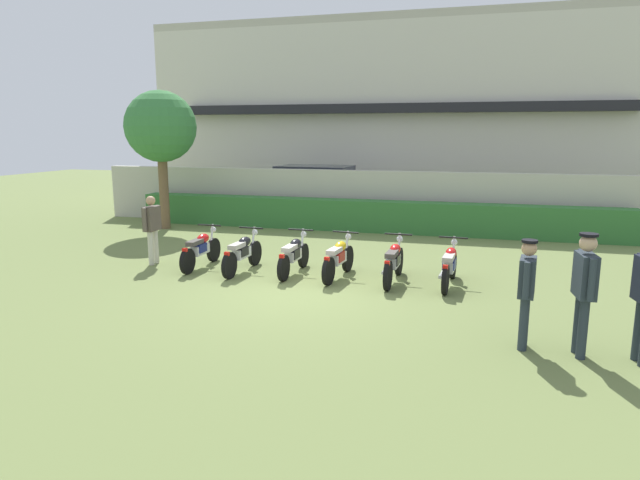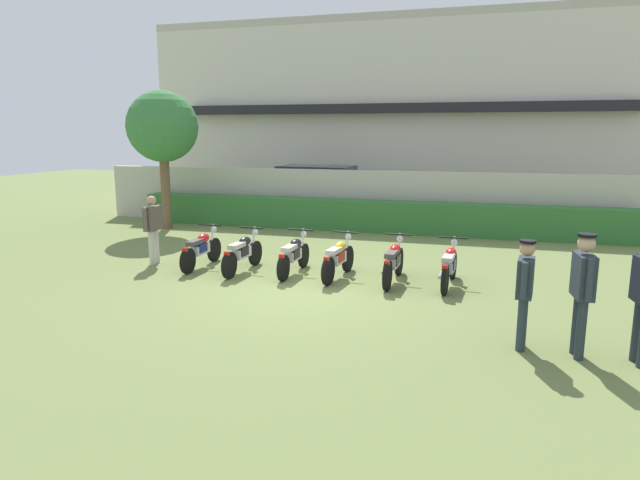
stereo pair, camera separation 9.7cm
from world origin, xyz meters
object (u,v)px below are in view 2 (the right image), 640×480
object	(u,v)px
motorcycle_in_row_2	(294,255)
motorcycle_in_row_3	(338,258)
tree_near_inspector	(162,128)
inspector_person	(153,224)
motorcycle_in_row_5	(449,265)
motorcycle_in_row_4	(393,262)
officer_0	(525,286)
motorcycle_in_row_1	(242,253)
officer_1	(583,284)
motorcycle_in_row_0	(201,249)
parked_car	(320,191)

from	to	relation	value
motorcycle_in_row_2	motorcycle_in_row_3	xyz separation A→B (m)	(1.05, -0.08, 0.01)
tree_near_inspector	inspector_person	bearing A→B (deg)	-62.17
motorcycle_in_row_5	inspector_person	size ratio (longest dim) A/B	1.15
motorcycle_in_row_2	motorcycle_in_row_4	distance (m)	2.26
motorcycle_in_row_3	motorcycle_in_row_4	bearing A→B (deg)	-85.60
motorcycle_in_row_4	officer_0	size ratio (longest dim) A/B	1.19
motorcycle_in_row_1	officer_0	bearing A→B (deg)	-115.58
tree_near_inspector	motorcycle_in_row_1	world-z (taller)	tree_near_inspector
motorcycle_in_row_3	motorcycle_in_row_4	size ratio (longest dim) A/B	0.96
officer_0	officer_1	xyz separation A→B (m)	(0.74, -0.10, 0.11)
inspector_person	officer_0	distance (m)	8.79
officer_0	officer_1	bearing A→B (deg)	179.47
motorcycle_in_row_1	motorcycle_in_row_0	bearing A→B (deg)	86.76
tree_near_inspector	motorcycle_in_row_3	world-z (taller)	tree_near_inspector
motorcycle_in_row_3	inspector_person	distance (m)	4.63
tree_near_inspector	officer_0	world-z (taller)	tree_near_inspector
motorcycle_in_row_0	officer_0	size ratio (longest dim) A/B	1.15
motorcycle_in_row_4	motorcycle_in_row_5	size ratio (longest dim) A/B	1.03
motorcycle_in_row_5	motorcycle_in_row_1	bearing A→B (deg)	94.55
parked_car	officer_0	bearing A→B (deg)	-57.71
motorcycle_in_row_3	motorcycle_in_row_1	bearing A→B (deg)	97.11
tree_near_inspector	motorcycle_in_row_4	distance (m)	9.85
motorcycle_in_row_4	tree_near_inspector	bearing A→B (deg)	62.46
inspector_person	motorcycle_in_row_5	bearing A→B (deg)	-0.76
motorcycle_in_row_2	motorcycle_in_row_4	world-z (taller)	motorcycle_in_row_4
parked_car	motorcycle_in_row_0	world-z (taller)	parked_car
tree_near_inspector	motorcycle_in_row_2	world-z (taller)	tree_near_inspector
parked_car	tree_near_inspector	world-z (taller)	tree_near_inspector
motorcycle_in_row_0	inspector_person	size ratio (longest dim) A/B	1.13
inspector_person	motorcycle_in_row_4	bearing A→B (deg)	-1.01
motorcycle_in_row_2	motorcycle_in_row_3	world-z (taller)	motorcycle_in_row_3
inspector_person	officer_1	bearing A→B (deg)	-20.44
tree_near_inspector	parked_car	bearing A→B (deg)	44.53
motorcycle_in_row_0	motorcycle_in_row_3	size ratio (longest dim) A/B	1.01
inspector_person	motorcycle_in_row_0	bearing A→B (deg)	-0.97
motorcycle_in_row_2	motorcycle_in_row_3	distance (m)	1.05
tree_near_inspector	motorcycle_in_row_2	xyz separation A→B (m)	(5.95, -4.55, -2.83)
motorcycle_in_row_2	tree_near_inspector	bearing A→B (deg)	54.15
officer_0	motorcycle_in_row_1	bearing A→B (deg)	-21.00
motorcycle_in_row_0	officer_0	distance (m)	7.63
motorcycle_in_row_4	officer_1	size ratio (longest dim) A/B	1.09
motorcycle_in_row_1	inspector_person	bearing A→B (deg)	89.30
officer_0	motorcycle_in_row_4	bearing A→B (deg)	-45.80
parked_car	inspector_person	distance (m)	8.75
motorcycle_in_row_2	inspector_person	bearing A→B (deg)	91.53
motorcycle_in_row_2	officer_0	xyz separation A→B (m)	(4.62, -3.22, 0.52)
motorcycle_in_row_1	tree_near_inspector	bearing A→B (deg)	48.04
motorcycle_in_row_4	officer_1	distance (m)	4.52
parked_car	officer_0	size ratio (longest dim) A/B	2.84
motorcycle_in_row_0	inspector_person	bearing A→B (deg)	89.22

